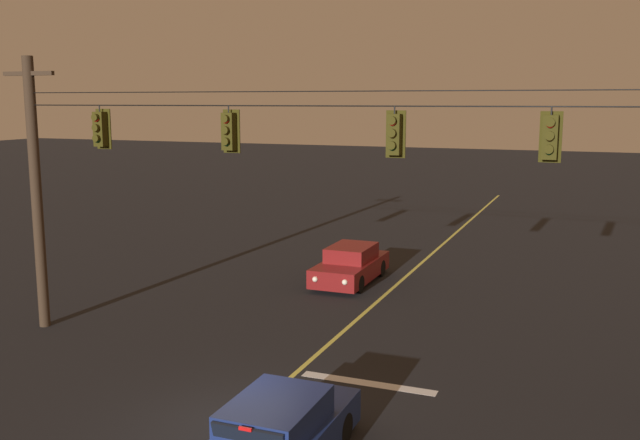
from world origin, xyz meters
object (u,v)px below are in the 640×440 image
(traffic_light_leftmost, at_px, (100,129))
(traffic_light_right_inner, at_px, (550,137))
(traffic_light_centre, at_px, (394,134))
(car_waiting_near_lane, at_px, (278,435))
(traffic_light_left_inner, at_px, (229,131))
(car_oncoming_lead, at_px, (351,265))

(traffic_light_leftmost, distance_m, traffic_light_right_inner, 12.00)
(traffic_light_centre, bearing_deg, car_waiting_near_lane, -97.98)
(traffic_light_leftmost, xyz_separation_m, traffic_light_left_inner, (4.08, 0.00, 0.00))
(car_oncoming_lead, bearing_deg, traffic_light_right_inner, -48.50)
(traffic_light_leftmost, distance_m, traffic_light_centre, 8.49)
(car_waiting_near_lane, bearing_deg, traffic_light_leftmost, 147.05)
(traffic_light_left_inner, relative_size, car_oncoming_lead, 0.28)
(car_oncoming_lead, bearing_deg, traffic_light_centre, -64.67)
(traffic_light_leftmost, height_order, traffic_light_right_inner, same)
(traffic_light_left_inner, height_order, car_waiting_near_lane, traffic_light_left_inner)
(traffic_light_leftmost, height_order, traffic_light_centre, same)
(traffic_light_left_inner, relative_size, car_waiting_near_lane, 0.28)
(traffic_light_centre, xyz_separation_m, car_oncoming_lead, (-4.04, 8.53, -5.37))
(traffic_light_leftmost, relative_size, traffic_light_right_inner, 1.00)
(traffic_light_leftmost, xyz_separation_m, car_waiting_near_lane, (7.78, -5.05, -5.37))
(traffic_light_left_inner, distance_m, traffic_light_right_inner, 7.92)
(traffic_light_right_inner, height_order, car_oncoming_lead, traffic_light_right_inner)
(traffic_light_centre, bearing_deg, traffic_light_leftmost, 180.00)
(traffic_light_left_inner, bearing_deg, car_waiting_near_lane, -53.69)
(traffic_light_leftmost, bearing_deg, traffic_light_left_inner, 0.00)
(traffic_light_right_inner, bearing_deg, traffic_light_centre, 180.00)
(traffic_light_left_inner, height_order, car_oncoming_lead, traffic_light_left_inner)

